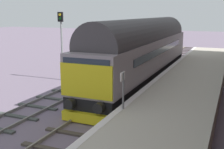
% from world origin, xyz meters
% --- Properties ---
extents(ground_plane, '(140.00, 140.00, 0.00)m').
position_xyz_m(ground_plane, '(0.00, 0.00, 0.00)').
color(ground_plane, slate).
rests_on(ground_plane, ground).
extents(track_main, '(2.50, 60.00, 0.15)m').
position_xyz_m(track_main, '(0.00, 0.00, 0.06)').
color(track_main, gray).
rests_on(track_main, ground).
extents(track_adjacent_west, '(2.50, 60.00, 0.15)m').
position_xyz_m(track_adjacent_west, '(-3.54, 0.00, 0.06)').
color(track_adjacent_west, slate).
rests_on(track_adjacent_west, ground).
extents(station_platform, '(4.00, 44.00, 1.01)m').
position_xyz_m(station_platform, '(3.60, 0.00, 0.50)').
color(station_platform, '#BAB1A0').
rests_on(station_platform, ground).
extents(diesel_locomotive, '(2.74, 18.24, 4.68)m').
position_xyz_m(diesel_locomotive, '(0.00, 6.35, 2.48)').
color(diesel_locomotive, black).
rests_on(diesel_locomotive, ground).
extents(signal_post_far, '(0.44, 0.22, 5.13)m').
position_xyz_m(signal_post_far, '(-5.87, 4.58, 3.15)').
color(signal_post_far, gray).
rests_on(signal_post_far, ground).
extents(platform_number_sign, '(0.10, 0.44, 1.61)m').
position_xyz_m(platform_number_sign, '(1.86, -2.69, 2.09)').
color(platform_number_sign, slate).
rests_on(platform_number_sign, station_platform).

